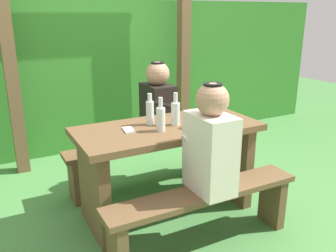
{
  "coord_description": "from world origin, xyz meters",
  "views": [
    {
      "loc": [
        -1.2,
        -2.27,
        1.55
      ],
      "look_at": [
        0.0,
        0.0,
        0.73
      ],
      "focal_mm": 38.11,
      "sensor_mm": 36.0,
      "label": 1
    }
  ],
  "objects": [
    {
      "name": "ground_plane",
      "position": [
        0.0,
        0.0,
        0.0
      ],
      "size": [
        12.0,
        12.0,
        0.0
      ],
      "primitive_type": "plane",
      "color": "#488541"
    },
    {
      "name": "hedge_backdrop",
      "position": [
        0.0,
        2.16,
        0.85
      ],
      "size": [
        6.4,
        0.99,
        1.7
      ],
      "primitive_type": "cube",
      "color": "#357D2A",
      "rests_on": "ground_plane"
    },
    {
      "name": "pergola_post_left",
      "position": [
        -0.94,
        1.39,
        1.13
      ],
      "size": [
        0.12,
        0.12,
        2.27
      ],
      "primitive_type": "cube",
      "color": "brown",
      "rests_on": "ground_plane"
    },
    {
      "name": "pergola_post_right",
      "position": [
        0.94,
        1.39,
        1.13
      ],
      "size": [
        0.12,
        0.12,
        2.27
      ],
      "primitive_type": "cube",
      "color": "brown",
      "rests_on": "ground_plane"
    },
    {
      "name": "picnic_table",
      "position": [
        0.0,
        0.0,
        0.5
      ],
      "size": [
        1.4,
        0.64,
        0.73
      ],
      "color": "brown",
      "rests_on": "ground_plane"
    },
    {
      "name": "bench_near",
      "position": [
        0.0,
        -0.52,
        0.31
      ],
      "size": [
        1.4,
        0.24,
        0.43
      ],
      "color": "brown",
      "rests_on": "ground_plane"
    },
    {
      "name": "bench_far",
      "position": [
        0.0,
        0.52,
        0.31
      ],
      "size": [
        1.4,
        0.24,
        0.43
      ],
      "color": "brown",
      "rests_on": "ground_plane"
    },
    {
      "name": "person_white_shirt",
      "position": [
        0.03,
        -0.52,
        0.76
      ],
      "size": [
        0.25,
        0.35,
        0.72
      ],
      "color": "silver",
      "rests_on": "bench_near"
    },
    {
      "name": "person_black_coat",
      "position": [
        0.17,
        0.52,
        0.76
      ],
      "size": [
        0.25,
        0.35,
        0.72
      ],
      "color": "black",
      "rests_on": "bench_far"
    },
    {
      "name": "drinking_glass",
      "position": [
        0.14,
        -0.14,
        0.78
      ],
      "size": [
        0.07,
        0.07,
        0.09
      ],
      "primitive_type": "cylinder",
      "color": "silver",
      "rests_on": "picnic_table"
    },
    {
      "name": "bottle_left",
      "position": [
        -0.1,
        -0.09,
        0.83
      ],
      "size": [
        0.07,
        0.07,
        0.25
      ],
      "color": "silver",
      "rests_on": "picnic_table"
    },
    {
      "name": "bottle_right",
      "position": [
        -0.11,
        0.09,
        0.83
      ],
      "size": [
        0.06,
        0.06,
        0.24
      ],
      "color": "silver",
      "rests_on": "picnic_table"
    },
    {
      "name": "bottle_center",
      "position": [
        0.06,
        -0.01,
        0.83
      ],
      "size": [
        0.07,
        0.07,
        0.25
      ],
      "color": "silver",
      "rests_on": "picnic_table"
    },
    {
      "name": "cell_phone",
      "position": [
        -0.31,
        0.03,
        0.74
      ],
      "size": [
        0.09,
        0.15,
        0.01
      ],
      "primitive_type": "cube",
      "rotation": [
        0.0,
        0.0,
        -0.16
      ],
      "color": "silver",
      "rests_on": "picnic_table"
    }
  ]
}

